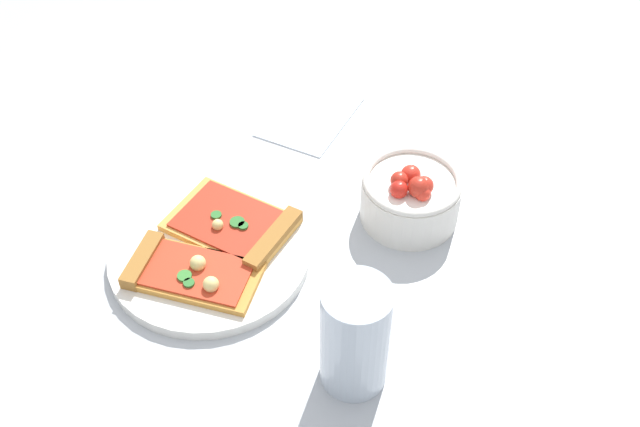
{
  "coord_description": "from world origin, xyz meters",
  "views": [
    {
      "loc": [
        0.41,
        -0.41,
        0.68
      ],
      "look_at": [
        0.04,
        0.1,
        0.03
      ],
      "focal_mm": 42.41,
      "sensor_mm": 36.0,
      "label": 1
    }
  ],
  "objects_px": {
    "pizza_slice_near": "(187,272)",
    "soda_glass": "(355,339)",
    "pizza_slice_far": "(238,226)",
    "salad_bowl": "(411,196)",
    "plate": "(210,253)",
    "paper_napkin": "(310,116)"
  },
  "relations": [
    {
      "from": "plate",
      "to": "salad_bowl",
      "type": "xyz_separation_m",
      "value": [
        0.15,
        0.2,
        0.03
      ]
    },
    {
      "from": "salad_bowl",
      "to": "paper_napkin",
      "type": "xyz_separation_m",
      "value": [
        -0.22,
        0.08,
        -0.03
      ]
    },
    {
      "from": "plate",
      "to": "salad_bowl",
      "type": "height_order",
      "value": "salad_bowl"
    },
    {
      "from": "pizza_slice_near",
      "to": "salad_bowl",
      "type": "xyz_separation_m",
      "value": [
        0.15,
        0.24,
        0.01
      ]
    },
    {
      "from": "pizza_slice_far",
      "to": "salad_bowl",
      "type": "distance_m",
      "value": 0.21
    },
    {
      "from": "pizza_slice_far",
      "to": "salad_bowl",
      "type": "relative_size",
      "value": 1.27
    },
    {
      "from": "plate",
      "to": "pizza_slice_near",
      "type": "xyz_separation_m",
      "value": [
        0.01,
        -0.04,
        0.01
      ]
    },
    {
      "from": "plate",
      "to": "paper_napkin",
      "type": "xyz_separation_m",
      "value": [
        -0.06,
        0.28,
        -0.01
      ]
    },
    {
      "from": "pizza_slice_near",
      "to": "paper_napkin",
      "type": "relative_size",
      "value": 1.14
    },
    {
      "from": "pizza_slice_far",
      "to": "paper_napkin",
      "type": "relative_size",
      "value": 1.06
    },
    {
      "from": "pizza_slice_near",
      "to": "soda_glass",
      "type": "relative_size",
      "value": 1.23
    },
    {
      "from": "soda_glass",
      "to": "plate",
      "type": "bearing_deg",
      "value": 172.32
    },
    {
      "from": "salad_bowl",
      "to": "pizza_slice_far",
      "type": "bearing_deg",
      "value": -133.63
    },
    {
      "from": "plate",
      "to": "soda_glass",
      "type": "distance_m",
      "value": 0.23
    },
    {
      "from": "plate",
      "to": "pizza_slice_near",
      "type": "bearing_deg",
      "value": -81.75
    },
    {
      "from": "plate",
      "to": "paper_napkin",
      "type": "distance_m",
      "value": 0.29
    },
    {
      "from": "pizza_slice_far",
      "to": "salad_bowl",
      "type": "xyz_separation_m",
      "value": [
        0.15,
        0.15,
        0.01
      ]
    },
    {
      "from": "salad_bowl",
      "to": "paper_napkin",
      "type": "distance_m",
      "value": 0.23
    },
    {
      "from": "paper_napkin",
      "to": "plate",
      "type": "bearing_deg",
      "value": -77.09
    },
    {
      "from": "pizza_slice_far",
      "to": "soda_glass",
      "type": "bearing_deg",
      "value": -18.92
    },
    {
      "from": "plate",
      "to": "salad_bowl",
      "type": "bearing_deg",
      "value": 52.35
    },
    {
      "from": "plate",
      "to": "paper_napkin",
      "type": "relative_size",
      "value": 1.64
    }
  ]
}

